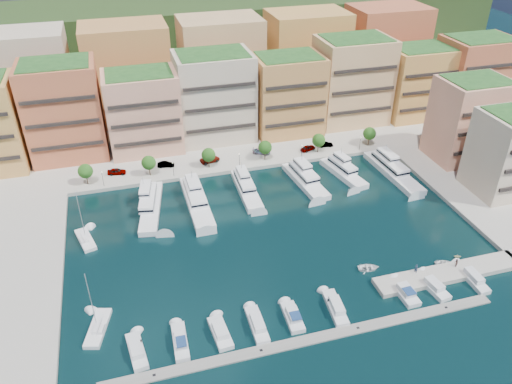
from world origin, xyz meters
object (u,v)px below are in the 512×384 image
lamppost_1 (173,167)px  cruiser_8 (433,287)px  cruiser_4 (293,317)px  car_0 (117,171)px  tree_2 (208,155)px  lamppost_0 (102,177)px  lamppost_3 (302,149)px  yacht_6 (392,169)px  cruiser_5 (335,308)px  car_3 (261,151)px  sailboat_2 (86,240)px  car_2 (210,159)px  person_1 (456,263)px  tree_0 (85,171)px  yacht_1 (151,205)px  cruiser_9 (472,278)px  cruiser_1 (180,342)px  person_0 (416,268)px  cruiser_2 (220,333)px  tender_2 (444,263)px  cruiser_0 (137,351)px  car_4 (308,148)px  lamppost_4 (360,141)px  car_1 (166,164)px  sailboat_0 (98,329)px  tree_3 (265,147)px  cruiser_3 (257,325)px  yacht_2 (196,199)px  tree_4 (319,140)px  yacht_5 (342,171)px  yacht_3 (246,187)px  tender_3 (457,256)px  tree_5 (370,134)px  car_5 (326,144)px  tree_1 (149,163)px  tender_0 (369,268)px

lamppost_1 → cruiser_8: 70.29m
cruiser_4 → car_0: car_0 is taller
tree_2 → lamppost_0: tree_2 is taller
lamppost_3 → yacht_6: size_ratio=0.18×
cruiser_5 → car_3: size_ratio=1.82×
sailboat_2 → car_0: size_ratio=2.71×
car_2 → person_1: (39.17, -57.31, 0.15)m
tree_0 → yacht_1: bearing=-44.8°
cruiser_5 → cruiser_9: 29.50m
tree_2 → car_3: size_ratio=1.11×
lamppost_1 → cruiser_1: 56.33m
lamppost_0 → person_0: (59.29, -51.51, -1.86)m
sailboat_2 → cruiser_2: bearing=-56.5°
cruiser_9 → yacht_6: bearing=82.3°
lamppost_1 → tender_2: size_ratio=1.11×
tree_0 → person_1: size_ratio=3.04×
cruiser_0 → car_4: size_ratio=1.74×
lamppost_4 → car_1: size_ratio=0.92×
tree_0 → car_0: size_ratio=1.16×
lamppost_0 → sailboat_0: 48.79m
tree_3 → yacht_1: (-33.37, -14.51, -3.65)m
cruiser_2 → person_1: size_ratio=4.22×
tree_0 → cruiser_3: bearing=-63.6°
lamppost_0 → yacht_2: size_ratio=0.18×
lamppost_3 → cruiser_9: 58.01m
cruiser_9 → lamppost_3: bearing=105.5°
tree_4 → yacht_5: tree_4 is taller
yacht_3 → tender_3: yacht_3 is taller
yacht_2 → cruiser_5: (18.40, -42.92, -0.66)m
lamppost_4 → person_0: lamppost_4 is taller
yacht_6 → cruiser_8: size_ratio=2.86×
tree_5 → person_1: size_ratio=3.04×
person_0 → tree_3: bearing=-8.6°
person_0 → tree_4: bearing=-25.2°
lamppost_4 → yacht_1: (-61.37, -12.21, -2.73)m
cruiser_4 → car_0: bearing=114.7°
tree_3 → car_4: (13.60, 1.72, -2.93)m
yacht_6 → person_0: yacht_6 is taller
cruiser_1 → car_2: 63.44m
lamppost_3 → cruiser_8: lamppost_3 is taller
car_4 → car_5: 5.96m
tree_2 → cruiser_9: 71.53m
yacht_2 → car_1: bearing=105.0°
yacht_1 → sailboat_2: bearing=-149.1°
tree_4 → tender_2: 53.14m
tree_3 → cruiser_5: (-3.99, -58.10, -4.20)m
tree_1 → yacht_3: tree_1 is taller
tree_4 → lamppost_1: 42.07m
car_0 → person_1: person_1 is taller
tender_0 → tender_2: (15.78, -3.03, -0.07)m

